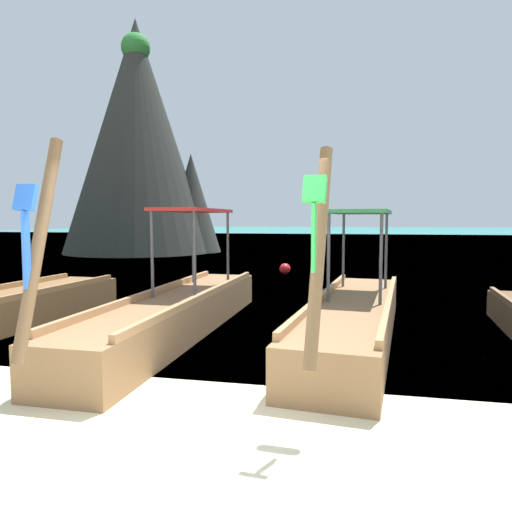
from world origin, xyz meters
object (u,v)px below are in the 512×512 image
longtail_boat_orange_ribbon (9,309)px  longtail_boat_green_ribbon (354,317)px  longtail_boat_blue_ribbon (178,311)px  karst_rock (141,141)px  mooring_buoy_near (285,269)px

longtail_boat_orange_ribbon → longtail_boat_green_ribbon: 6.08m
longtail_boat_green_ribbon → longtail_boat_orange_ribbon: bearing=-177.3°
longtail_boat_blue_ribbon → longtail_boat_orange_ribbon: bearing=-178.1°
karst_rock → mooring_buoy_near: bearing=-43.8°
longtail_boat_blue_ribbon → longtail_boat_green_ribbon: longtail_boat_blue_ribbon is taller
longtail_boat_orange_ribbon → longtail_boat_green_ribbon: (6.07, 0.29, 0.07)m
longtail_boat_blue_ribbon → longtail_boat_green_ribbon: (2.90, 0.18, -0.01)m
longtail_boat_orange_ribbon → mooring_buoy_near: bearing=67.3°
longtail_boat_blue_ribbon → mooring_buoy_near: longtail_boat_blue_ribbon is taller
karst_rock → mooring_buoy_near: (9.80, -9.40, -6.24)m
longtail_boat_blue_ribbon → karst_rock: karst_rock is taller
karst_rock → mooring_buoy_near: 14.94m
karst_rock → mooring_buoy_near: size_ratio=34.66×
longtail_boat_blue_ribbon → mooring_buoy_near: (0.55, 8.76, -0.18)m
longtail_boat_blue_ribbon → longtail_boat_green_ribbon: 2.91m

